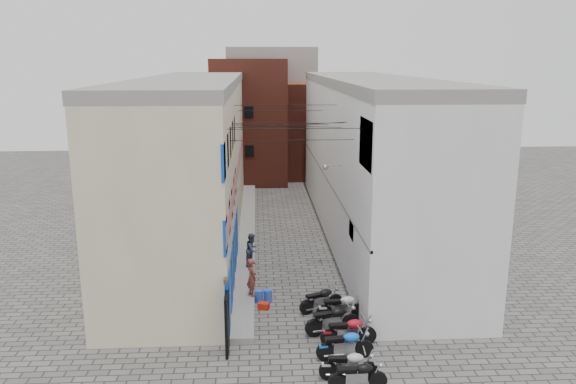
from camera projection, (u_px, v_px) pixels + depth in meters
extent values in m
plane|color=#52504D|center=(299.00, 343.00, 20.18)|extent=(90.00, 90.00, 0.00)
cube|color=gray|center=(247.00, 233.00, 32.67)|extent=(0.90, 26.00, 0.25)
cube|color=#BDB48F|center=(193.00, 163.00, 31.56)|extent=(5.00, 26.00, 8.50)
cube|color=#D1757A|center=(237.00, 167.00, 31.75)|extent=(0.10, 26.00, 0.80)
cube|color=#0B3FA8|center=(233.00, 263.00, 24.50)|extent=(0.12, 10.20, 2.40)
cube|color=#0B3FA8|center=(230.00, 173.00, 23.58)|extent=(0.10, 10.20, 4.00)
cube|color=gray|center=(190.00, 82.00, 30.52)|extent=(5.10, 26.00, 0.50)
cube|color=black|center=(227.00, 322.00, 19.40)|extent=(0.10, 1.20, 2.20)
cube|color=silver|center=(369.00, 162.00, 32.10)|extent=(5.00, 26.00, 8.50)
cube|color=#0B3FA8|center=(367.00, 144.00, 20.16)|extent=(0.10, 2.40, 1.80)
cube|color=white|center=(353.00, 230.00, 23.51)|extent=(0.08, 1.00, 0.70)
cylinder|color=#B2B2B7|center=(334.00, 165.00, 25.90)|extent=(0.80, 0.06, 0.06)
sphere|color=#B2B2B7|center=(326.00, 167.00, 25.90)|extent=(0.28, 0.28, 0.28)
cube|color=gray|center=(372.00, 82.00, 31.06)|extent=(5.10, 26.00, 0.50)
cube|color=gray|center=(326.00, 177.00, 32.16)|extent=(0.10, 26.00, 0.12)
cube|color=maroon|center=(249.00, 121.00, 46.12)|extent=(6.00, 6.00, 10.00)
cube|color=maroon|center=(308.00, 130.00, 48.56)|extent=(5.00, 6.00, 8.00)
cube|color=gray|center=(272.00, 109.00, 51.94)|extent=(8.00, 5.00, 11.00)
cube|color=black|center=(275.00, 173.00, 44.39)|extent=(2.00, 0.30, 2.40)
cylinder|color=black|center=(295.00, 129.00, 20.39)|extent=(5.20, 0.02, 0.02)
cylinder|color=black|center=(292.00, 140.00, 22.50)|extent=(5.20, 0.02, 0.02)
cylinder|color=black|center=(288.00, 123.00, 24.83)|extent=(5.20, 0.02, 0.02)
cylinder|color=black|center=(286.00, 105.00, 27.12)|extent=(5.20, 0.02, 0.02)
cylinder|color=black|center=(283.00, 125.00, 30.34)|extent=(5.20, 0.02, 0.02)
cylinder|color=black|center=(280.00, 111.00, 33.14)|extent=(5.20, 0.02, 0.02)
cylinder|color=black|center=(290.00, 125.00, 23.35)|extent=(5.65, 2.07, 0.02)
cylinder|color=black|center=(287.00, 126.00, 26.36)|extent=(5.80, 1.58, 0.02)
imported|color=brown|center=(252.00, 277.00, 23.49)|extent=(0.60, 0.71, 1.64)
imported|color=#353D50|center=(252.00, 250.00, 26.94)|extent=(0.91, 0.98, 1.61)
cylinder|color=blue|center=(268.00, 296.00, 23.56)|extent=(0.42, 0.42, 0.55)
cylinder|color=blue|center=(259.00, 296.00, 23.58)|extent=(0.41, 0.41, 0.52)
cube|color=red|center=(264.00, 306.00, 22.95)|extent=(0.52, 0.46, 0.27)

